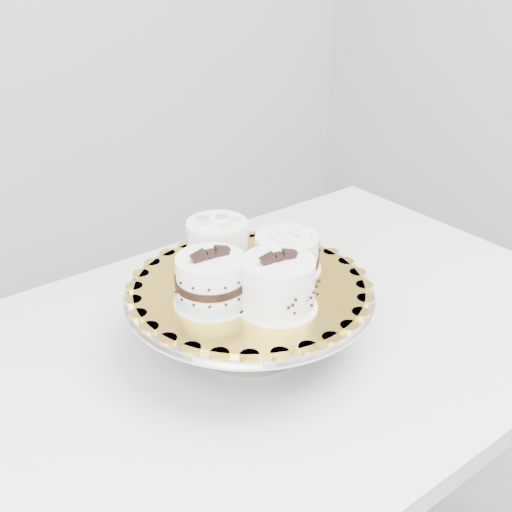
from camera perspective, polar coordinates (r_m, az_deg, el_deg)
table at (r=1.16m, az=1.64°, el=-9.89°), size 1.19×0.81×0.75m
cake_stand at (r=1.04m, az=-0.58°, el=-4.44°), size 0.40×0.40×0.11m
cake_board at (r=1.02m, az=-0.59°, el=-2.71°), size 0.46×0.46×0.01m
cake_swirl at (r=0.94m, az=1.96°, el=-2.62°), size 0.13×0.13×0.10m
cake_banded at (r=0.96m, az=-4.00°, el=-2.33°), size 0.12×0.12×0.09m
cake_dots at (r=1.07m, az=-3.45°, el=1.27°), size 0.13×0.13×0.08m
cake_ribbon at (r=1.05m, az=2.78°, el=0.23°), size 0.12×0.12×0.06m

